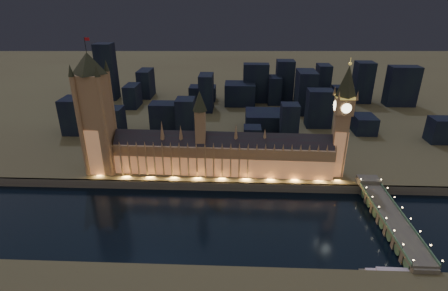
{
  "coord_description": "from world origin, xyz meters",
  "views": [
    {
      "loc": [
        16.82,
        -229.87,
        163.85
      ],
      "look_at": [
        5.0,
        55.0,
        38.0
      ],
      "focal_mm": 28.0,
      "sensor_mm": 36.0,
      "label": 1
    }
  ],
  "objects_px": {
    "elizabeth_tower": "(343,113)",
    "river_boat": "(394,274)",
    "victoria_tower": "(95,109)",
    "westminster_bridge": "(389,217)",
    "palace_of_westminster": "(222,154)"
  },
  "relations": [
    {
      "from": "palace_of_westminster",
      "to": "victoria_tower",
      "type": "xyz_separation_m",
      "value": [
        -112.56,
        0.18,
        42.08
      ]
    },
    {
      "from": "elizabeth_tower",
      "to": "river_boat",
      "type": "xyz_separation_m",
      "value": [
        8.51,
        -119.92,
        -66.09
      ]
    },
    {
      "from": "victoria_tower",
      "to": "elizabeth_tower",
      "type": "height_order",
      "value": "victoria_tower"
    },
    {
      "from": "westminster_bridge",
      "to": "river_boat",
      "type": "relative_size",
      "value": 2.77
    },
    {
      "from": "victoria_tower",
      "to": "river_boat",
      "type": "distance_m",
      "value": 264.89
    },
    {
      "from": "victoria_tower",
      "to": "river_boat",
      "type": "bearing_deg",
      "value": -27.9
    },
    {
      "from": "palace_of_westminster",
      "to": "victoria_tower",
      "type": "bearing_deg",
      "value": 179.91
    },
    {
      "from": "victoria_tower",
      "to": "westminster_bridge",
      "type": "xyz_separation_m",
      "value": [
        243.39,
        -65.37,
        -62.46
      ]
    },
    {
      "from": "victoria_tower",
      "to": "elizabeth_tower",
      "type": "bearing_deg",
      "value": -0.0
    },
    {
      "from": "elizabeth_tower",
      "to": "westminster_bridge",
      "type": "bearing_deg",
      "value": -68.78
    },
    {
      "from": "westminster_bridge",
      "to": "river_boat",
      "type": "bearing_deg",
      "value": -107.19
    },
    {
      "from": "palace_of_westminster",
      "to": "river_boat",
      "type": "relative_size",
      "value": 4.95
    },
    {
      "from": "palace_of_westminster",
      "to": "river_boat",
      "type": "xyz_separation_m",
      "value": [
        113.96,
        -119.74,
        -24.81
      ]
    },
    {
      "from": "palace_of_westminster",
      "to": "river_boat",
      "type": "distance_m",
      "value": 167.16
    },
    {
      "from": "palace_of_westminster",
      "to": "victoria_tower",
      "type": "height_order",
      "value": "victoria_tower"
    }
  ]
}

